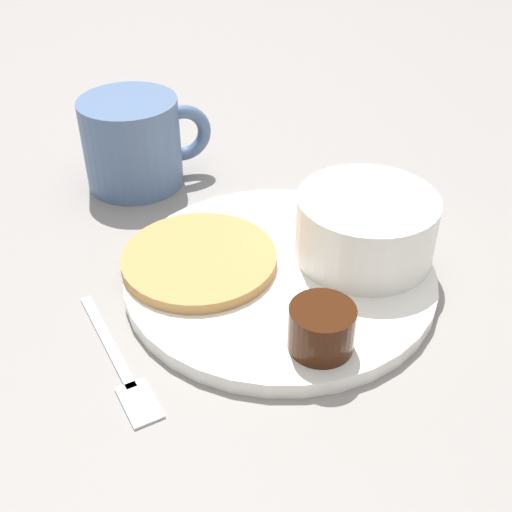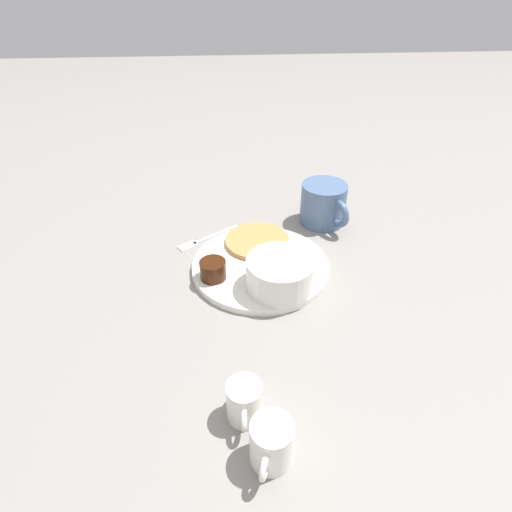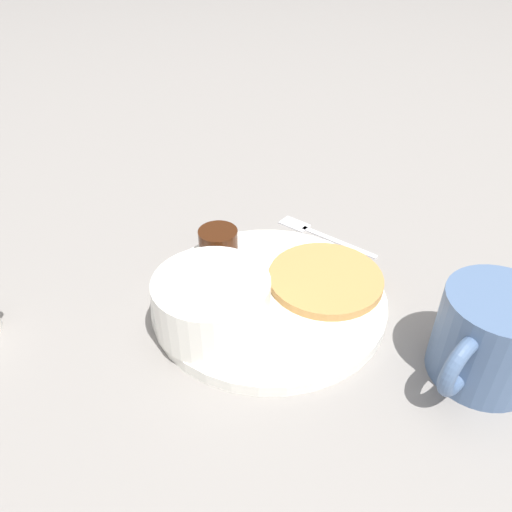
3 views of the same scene
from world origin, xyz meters
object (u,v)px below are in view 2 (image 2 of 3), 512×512
object	(u,v)px
creamer_pitcher_near	(244,401)
bowl	(280,273)
fork	(202,240)
creamer_pitcher_far	(271,443)
coffee_mug	(324,204)
plate	(260,266)

from	to	relation	value
creamer_pitcher_near	bowl	bearing A→B (deg)	72.37
fork	bowl	bearing A→B (deg)	-51.02
fork	creamer_pitcher_far	bearing A→B (deg)	-78.71
creamer_pitcher_far	fork	world-z (taller)	creamer_pitcher_far
coffee_mug	creamer_pitcher_near	size ratio (longest dim) A/B	1.85
creamer_pitcher_far	plate	bearing A→B (deg)	86.78
coffee_mug	fork	distance (m)	0.25
creamer_pitcher_near	creamer_pitcher_far	xyz separation A→B (m)	(0.02, -0.05, 0.00)
bowl	creamer_pitcher_far	xyz separation A→B (m)	(-0.04, -0.27, -0.01)
plate	fork	bearing A→B (deg)	137.24
coffee_mug	fork	bearing A→B (deg)	-168.74
creamer_pitcher_near	fork	bearing A→B (deg)	99.15
creamer_pitcher_near	creamer_pitcher_far	size ratio (longest dim) A/B	0.95
plate	creamer_pitcher_near	bearing A→B (deg)	-98.89
bowl	creamer_pitcher_near	world-z (taller)	bowl
plate	creamer_pitcher_far	bearing A→B (deg)	-93.22
creamer_pitcher_near	fork	size ratio (longest dim) A/B	0.54
fork	creamer_pitcher_near	bearing A→B (deg)	-80.85
creamer_pitcher_near	creamer_pitcher_far	distance (m)	0.06
bowl	fork	world-z (taller)	bowl
plate	bowl	world-z (taller)	bowl
bowl	creamer_pitcher_far	size ratio (longest dim) A/B	1.61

